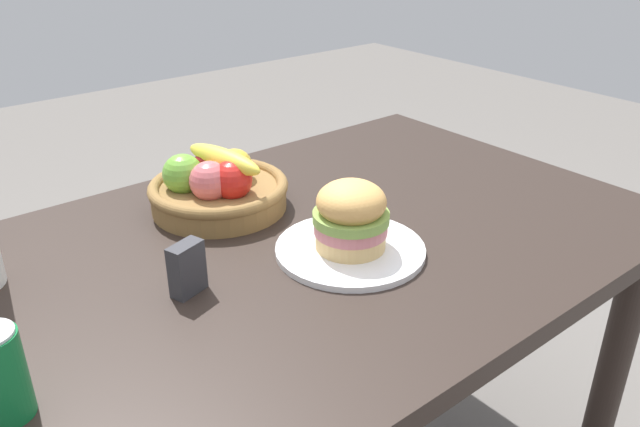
{
  "coord_description": "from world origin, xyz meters",
  "views": [
    {
      "loc": [
        -0.65,
        -0.85,
        1.33
      ],
      "look_at": [
        0.01,
        -0.03,
        0.81
      ],
      "focal_mm": 35.62,
      "sensor_mm": 36.0,
      "label": 1
    }
  ],
  "objects_px": {
    "plate": "(350,249)",
    "sandwich": "(351,216)",
    "napkin_holder": "(187,269)",
    "fruit_basket": "(218,186)"
  },
  "relations": [
    {
      "from": "sandwich",
      "to": "napkin_holder",
      "type": "distance_m",
      "value": 0.3
    },
    {
      "from": "sandwich",
      "to": "fruit_basket",
      "type": "height_order",
      "value": "sandwich"
    },
    {
      "from": "plate",
      "to": "sandwich",
      "type": "height_order",
      "value": "sandwich"
    },
    {
      "from": "plate",
      "to": "sandwich",
      "type": "xyz_separation_m",
      "value": [
        -0.0,
        0.0,
        0.07
      ]
    },
    {
      "from": "napkin_holder",
      "to": "plate",
      "type": "bearing_deg",
      "value": -30.76
    },
    {
      "from": "fruit_basket",
      "to": "napkin_holder",
      "type": "bearing_deg",
      "value": -129.64
    },
    {
      "from": "sandwich",
      "to": "napkin_holder",
      "type": "xyz_separation_m",
      "value": [
        -0.29,
        0.07,
        -0.03
      ]
    },
    {
      "from": "fruit_basket",
      "to": "sandwich",
      "type": "bearing_deg",
      "value": -74.01
    },
    {
      "from": "fruit_basket",
      "to": "napkin_holder",
      "type": "distance_m",
      "value": 0.32
    },
    {
      "from": "plate",
      "to": "sandwich",
      "type": "bearing_deg",
      "value": 104.04
    }
  ]
}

